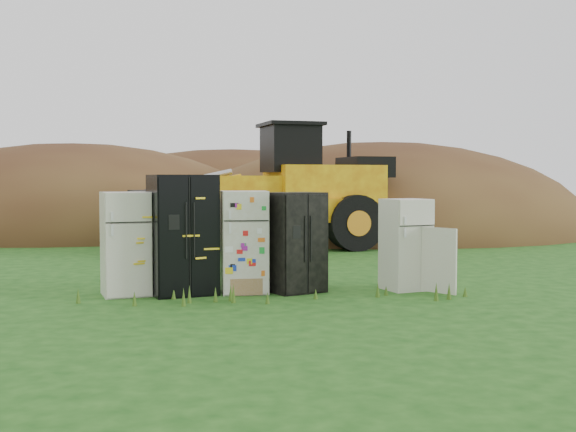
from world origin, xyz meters
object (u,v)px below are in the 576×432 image
at_px(fridge_sticker, 244,242).
at_px(wheel_loader, 260,186).
at_px(fridge_dark_mid, 295,242).
at_px(fridge_open_door, 406,244).
at_px(fridge_black_side, 183,235).
at_px(fridge_leftmost, 126,244).

distance_m(fridge_sticker, wheel_loader, 7.38).
relative_size(fridge_sticker, fridge_dark_mid, 1.01).
height_order(fridge_dark_mid, wheel_loader, wheel_loader).
bearing_deg(fridge_open_door, fridge_black_side, 163.89).
xyz_separation_m(fridge_black_side, wheel_loader, (1.92, 7.34, 0.72)).
bearing_deg(wheel_loader, fridge_sticker, -107.22).
bearing_deg(fridge_leftmost, wheel_loader, 55.19).
relative_size(fridge_black_side, fridge_sticker, 1.16).
bearing_deg(fridge_black_side, fridge_leftmost, 161.95).
bearing_deg(fridge_sticker, fridge_leftmost, 179.76).
height_order(fridge_leftmost, wheel_loader, wheel_loader).
relative_size(fridge_leftmost, fridge_dark_mid, 1.01).
relative_size(fridge_sticker, fridge_open_door, 1.09).
bearing_deg(fridge_leftmost, fridge_dark_mid, -13.72).
distance_m(fridge_black_side, wheel_loader, 7.62).
relative_size(fridge_leftmost, wheel_loader, 0.24).
distance_m(fridge_black_side, fridge_open_door, 3.80).
distance_m(fridge_dark_mid, fridge_open_door, 1.92).
bearing_deg(fridge_sticker, fridge_open_door, -2.17).
bearing_deg(wheel_loader, fridge_open_door, -85.82).
distance_m(fridge_dark_mid, wheel_loader, 7.37).
height_order(fridge_black_side, wheel_loader, wheel_loader).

